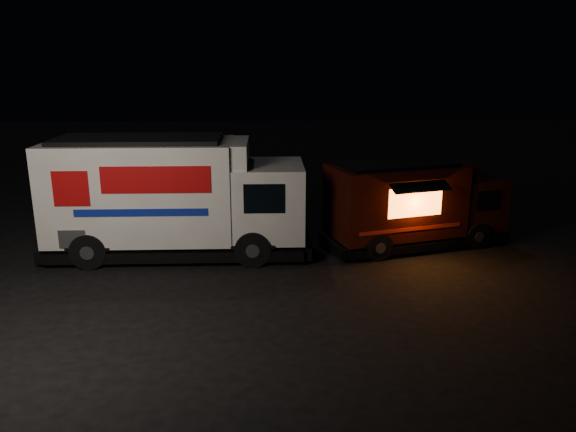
# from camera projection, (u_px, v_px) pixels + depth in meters

# --- Properties ---
(ground) EXTENTS (80.00, 80.00, 0.00)m
(ground) POSITION_uv_depth(u_px,v_px,m) (196.00, 295.00, 13.78)
(ground) COLOR black
(ground) RESTS_ON ground
(white_truck) EXTENTS (7.66, 2.62, 3.47)m
(white_truck) POSITION_uv_depth(u_px,v_px,m) (178.00, 197.00, 16.26)
(white_truck) COLOR white
(white_truck) RESTS_ON ground
(red_truck) EXTENTS (6.04, 3.59, 2.64)m
(red_truck) POSITION_uv_depth(u_px,v_px,m) (416.00, 203.00, 17.17)
(red_truck) COLOR #360E09
(red_truck) RESTS_ON ground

